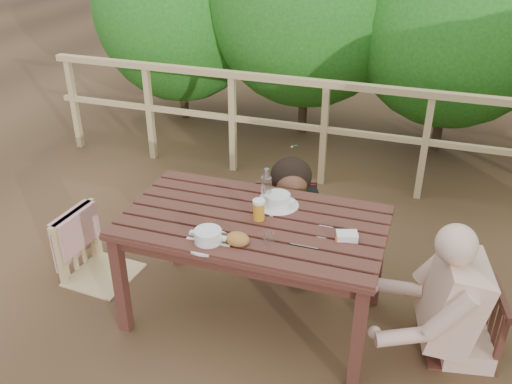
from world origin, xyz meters
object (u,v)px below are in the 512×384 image
(table, at_px, (253,270))
(chair_right, at_px, (469,295))
(chair_left, at_px, (96,222))
(chair_far, at_px, (288,198))
(butter_tub, at_px, (347,237))
(soup_near, at_px, (208,237))
(soup_far, at_px, (278,201))
(diner_right, at_px, (485,253))
(bottle, at_px, (266,189))
(tumbler, at_px, (269,239))
(woman, at_px, (289,175))
(beer_glass, at_px, (259,211))
(bread_roll, at_px, (238,239))

(table, bearing_deg, chair_right, 4.76)
(chair_left, height_order, chair_right, chair_left)
(chair_far, relative_size, butter_tub, 7.96)
(soup_near, bearing_deg, soup_far, 64.33)
(chair_right, bearing_deg, table, -95.61)
(diner_right, height_order, bottle, diner_right)
(chair_left, relative_size, butter_tub, 7.65)
(table, height_order, soup_far, soup_far)
(chair_far, distance_m, tumbler, 1.04)
(chair_left, xyz_separation_m, chair_far, (1.17, 0.73, 0.02))
(woman, distance_m, diner_right, 1.48)
(chair_left, relative_size, woman, 0.70)
(chair_right, relative_size, soup_near, 3.16)
(diner_right, bearing_deg, beer_glass, 84.05)
(table, relative_size, tumbler, 20.57)
(butter_tub, bearing_deg, tumbler, -174.05)
(beer_glass, bearing_deg, diner_right, 4.42)
(chair_far, xyz_separation_m, beer_glass, (0.03, -0.77, 0.32))
(soup_near, relative_size, soup_far, 0.98)
(soup_far, bearing_deg, diner_right, -4.67)
(chair_far, height_order, chair_right, chair_far)
(chair_left, xyz_separation_m, butter_tub, (1.74, -0.08, 0.29))
(woman, relative_size, soup_far, 4.93)
(table, distance_m, butter_tub, 0.69)
(beer_glass, bearing_deg, chair_left, 178.11)
(tumbler, bearing_deg, diner_right, 15.53)
(chair_left, distance_m, woman, 1.41)
(woman, height_order, butter_tub, woman)
(bread_roll, bearing_deg, chair_right, 16.66)
(soup_far, distance_m, bottle, 0.12)
(tumbler, bearing_deg, table, 127.46)
(chair_right, xyz_separation_m, soup_near, (-1.44, -0.42, 0.36))
(soup_near, distance_m, bread_roll, 0.17)
(soup_far, bearing_deg, table, -113.32)
(bottle, bearing_deg, chair_far, 92.49)
(bread_roll, distance_m, tumbler, 0.17)
(chair_far, distance_m, soup_near, 1.14)
(chair_left, bearing_deg, bread_roll, -101.17)
(table, xyz_separation_m, chair_far, (0.00, 0.78, 0.11))
(chair_left, height_order, soup_far, chair_left)
(soup_far, relative_size, tumbler, 3.48)
(chair_right, distance_m, bottle, 1.33)
(table, bearing_deg, butter_tub, -3.50)
(chair_far, distance_m, butter_tub, 1.03)
(table, xyz_separation_m, chair_right, (1.28, 0.11, 0.05))
(chair_right, height_order, butter_tub, chair_right)
(chair_right, distance_m, woman, 1.47)
(tumbler, bearing_deg, chair_right, 15.93)
(chair_right, height_order, bread_roll, chair_right)
(chair_far, relative_size, chair_right, 1.15)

